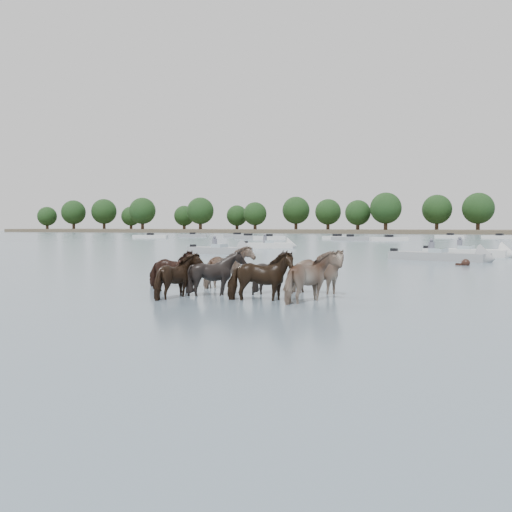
% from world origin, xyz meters
% --- Properties ---
extents(ground, '(400.00, 400.00, 0.00)m').
position_xyz_m(ground, '(0.00, 0.00, 0.00)').
color(ground, slate).
rests_on(ground, ground).
extents(shoreline, '(160.00, 30.00, 1.00)m').
position_xyz_m(shoreline, '(-70.00, 150.00, 0.50)').
color(shoreline, '#4C4233').
rests_on(shoreline, ground).
extents(pony_herd, '(7.15, 4.84, 1.59)m').
position_xyz_m(pony_herd, '(-1.15, 2.22, 0.57)').
color(pony_herd, black).
rests_on(pony_herd, ground).
extents(swimming_pony, '(0.72, 0.44, 0.44)m').
position_xyz_m(swimming_pony, '(4.21, 18.17, 0.10)').
color(swimming_pony, black).
rests_on(swimming_pony, ground).
extents(motorboat_a, '(5.44, 2.16, 1.92)m').
position_xyz_m(motorboat_a, '(-12.34, 24.46, 0.23)').
color(motorboat_a, gray).
rests_on(motorboat_a, ground).
extents(motorboat_b, '(6.36, 3.32, 1.92)m').
position_xyz_m(motorboat_b, '(3.31, 22.02, 0.22)').
color(motorboat_b, gray).
rests_on(motorboat_b, ground).
extents(motorboat_c, '(6.16, 3.08, 1.92)m').
position_xyz_m(motorboat_c, '(4.57, 27.86, 0.22)').
color(motorboat_c, silver).
rests_on(motorboat_c, ground).
extents(motorboat_f, '(4.94, 3.43, 1.92)m').
position_xyz_m(motorboat_f, '(-13.01, 36.30, 0.23)').
color(motorboat_f, silver).
rests_on(motorboat_f, ground).
extents(distant_flotilla, '(103.24, 27.62, 0.93)m').
position_xyz_m(distant_flotilla, '(-1.11, 72.72, 0.26)').
color(distant_flotilla, silver).
rests_on(distant_flotilla, ground).
extents(treeline, '(149.67, 22.81, 11.48)m').
position_xyz_m(treeline, '(-68.79, 149.24, 6.41)').
color(treeline, '#382619').
rests_on(treeline, ground).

